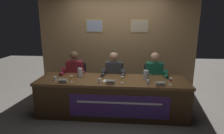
% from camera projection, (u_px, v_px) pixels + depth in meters
% --- Properties ---
extents(ground_plane, '(12.00, 12.00, 0.00)m').
position_uv_depth(ground_plane, '(112.00, 112.00, 3.96)').
color(ground_plane, '#4C4742').
extents(wall_back_panelled, '(4.17, 0.14, 2.60)m').
position_uv_depth(wall_back_panelled, '(117.00, 42.00, 5.12)').
color(wall_back_panelled, '#937047').
rests_on(wall_back_panelled, ground_plane).
extents(conference_table, '(2.97, 0.85, 0.73)m').
position_uv_depth(conference_table, '(112.00, 92.00, 3.73)').
color(conference_table, brown).
rests_on(conference_table, ground_plane).
extents(chair_left, '(0.44, 0.45, 0.88)m').
position_uv_depth(chair_left, '(77.00, 83.00, 4.52)').
color(chair_left, black).
rests_on(chair_left, ground_plane).
extents(panelist_left, '(0.51, 0.48, 1.21)m').
position_uv_depth(panelist_left, '(74.00, 74.00, 4.26)').
color(panelist_left, black).
rests_on(panelist_left, ground_plane).
extents(nameplate_left, '(0.17, 0.06, 0.08)m').
position_uv_depth(nameplate_left, '(63.00, 81.00, 3.54)').
color(nameplate_left, white).
rests_on(nameplate_left, conference_table).
extents(juice_glass_left, '(0.06, 0.06, 0.12)m').
position_uv_depth(juice_glass_left, '(71.00, 78.00, 3.59)').
color(juice_glass_left, white).
rests_on(juice_glass_left, conference_table).
extents(water_cup_left, '(0.06, 0.06, 0.08)m').
position_uv_depth(water_cup_left, '(55.00, 79.00, 3.68)').
color(water_cup_left, silver).
rests_on(water_cup_left, conference_table).
extents(chair_center, '(0.44, 0.45, 0.88)m').
position_uv_depth(chair_center, '(114.00, 84.00, 4.45)').
color(chair_center, black).
rests_on(chair_center, ground_plane).
extents(panelist_center, '(0.51, 0.48, 1.21)m').
position_uv_depth(panelist_center, '(114.00, 75.00, 4.19)').
color(panelist_center, black).
rests_on(panelist_center, ground_plane).
extents(nameplate_center, '(0.17, 0.06, 0.08)m').
position_uv_depth(nameplate_center, '(110.00, 82.00, 3.48)').
color(nameplate_center, white).
rests_on(nameplate_center, conference_table).
extents(juice_glass_center, '(0.06, 0.06, 0.12)m').
position_uv_depth(juice_glass_center, '(122.00, 78.00, 3.55)').
color(juice_glass_center, white).
rests_on(juice_glass_center, conference_table).
extents(water_cup_center, '(0.06, 0.06, 0.08)m').
position_uv_depth(water_cup_center, '(99.00, 81.00, 3.55)').
color(water_cup_center, silver).
rests_on(water_cup_center, conference_table).
extents(chair_right, '(0.44, 0.45, 0.88)m').
position_uv_depth(chair_right, '(153.00, 85.00, 4.37)').
color(chair_right, black).
rests_on(chair_right, ground_plane).
extents(panelist_right, '(0.51, 0.48, 1.21)m').
position_uv_depth(panelist_right, '(154.00, 76.00, 4.11)').
color(panelist_right, black).
rests_on(panelist_right, ground_plane).
extents(nameplate_right, '(0.17, 0.06, 0.08)m').
position_uv_depth(nameplate_right, '(160.00, 84.00, 3.38)').
color(nameplate_right, white).
rests_on(nameplate_right, conference_table).
extents(juice_glass_right, '(0.06, 0.06, 0.12)m').
position_uv_depth(juice_glass_right, '(171.00, 80.00, 3.45)').
color(juice_glass_right, white).
rests_on(juice_glass_right, conference_table).
extents(water_cup_right, '(0.06, 0.06, 0.08)m').
position_uv_depth(water_cup_right, '(148.00, 82.00, 3.48)').
color(water_cup_right, silver).
rests_on(water_cup_right, conference_table).
extents(water_pitcher_left_side, '(0.15, 0.10, 0.21)m').
position_uv_depth(water_pitcher_left_side, '(80.00, 73.00, 3.89)').
color(water_pitcher_left_side, silver).
rests_on(water_pitcher_left_side, conference_table).
extents(water_pitcher_right_side, '(0.15, 0.10, 0.21)m').
position_uv_depth(water_pitcher_right_side, '(146.00, 75.00, 3.73)').
color(water_pitcher_right_side, silver).
rests_on(water_pitcher_right_side, conference_table).
extents(document_stack_center, '(0.23, 0.17, 0.01)m').
position_uv_depth(document_stack_center, '(109.00, 81.00, 3.65)').
color(document_stack_center, white).
rests_on(document_stack_center, conference_table).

